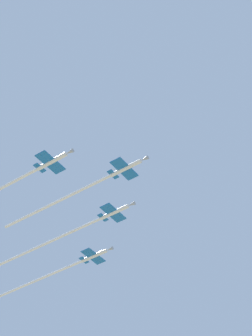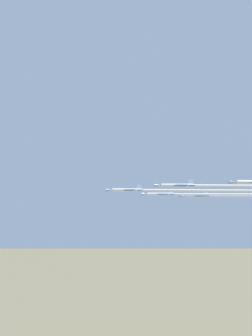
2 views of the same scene
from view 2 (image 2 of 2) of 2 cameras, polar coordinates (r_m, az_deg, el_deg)
The scene contains 4 objects.
jet_lead at distance 126.55m, azimuth 5.78°, elevation -3.36°, with size 27.05×42.89×2.50m.
jet_port_inner at distance 118.28m, azimuth 15.34°, elevation -2.61°, with size 31.58×50.24×2.50m.
jet_starboard_inner at distance 143.39m, azimuth 10.71°, elevation -3.91°, with size 29.09×46.21×2.50m.
jet_starboard_outer at distance 161.64m, azimuth 15.11°, elevation -4.09°, with size 28.10×44.60×2.50m.
Camera 2 is at (97.25, -92.44, 106.32)m, focal length 40.57 mm.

